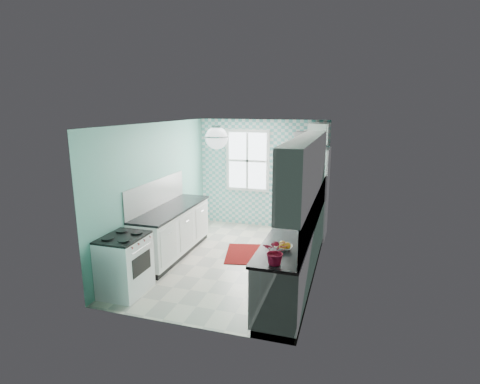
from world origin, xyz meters
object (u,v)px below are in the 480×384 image
(fridge, at_px, (308,193))
(fruit_bowl, at_px, (283,248))
(stove, at_px, (125,264))
(sink, at_px, (305,209))
(potted_plant, at_px, (276,251))
(ceiling_light, at_px, (217,138))
(microwave, at_px, (310,140))

(fridge, height_order, fruit_bowl, fridge)
(stove, bearing_deg, sink, 43.92)
(sink, height_order, potted_plant, sink)
(fruit_bowl, bearing_deg, potted_plant, -90.00)
(ceiling_light, bearing_deg, potted_plant, -45.96)
(potted_plant, bearing_deg, sink, 89.92)
(potted_plant, bearing_deg, microwave, 91.35)
(ceiling_light, bearing_deg, stove, -145.28)
(stove, xyz_separation_m, microwave, (2.31, 3.42, 1.63))
(stove, bearing_deg, ceiling_light, 35.71)
(fridge, bearing_deg, microwave, 53.14)
(ceiling_light, distance_m, sink, 2.32)
(stove, bearing_deg, microwave, 56.98)
(ceiling_light, distance_m, fruit_bowl, 1.96)
(ceiling_light, relative_size, microwave, 0.58)
(ceiling_light, bearing_deg, microwave, 66.80)
(potted_plant, bearing_deg, ceiling_light, 134.04)
(fridge, height_order, microwave, microwave)
(fridge, relative_size, microwave, 3.18)
(fridge, bearing_deg, fruit_bowl, -88.61)
(sink, xyz_separation_m, microwave, (-0.09, 1.19, 1.17))
(fridge, bearing_deg, ceiling_light, -113.36)
(sink, bearing_deg, fruit_bowl, -93.88)
(potted_plant, bearing_deg, fruit_bowl, 90.00)
(potted_plant, bearing_deg, stove, 170.31)
(fridge, xyz_separation_m, stove, (-2.31, -3.42, -0.50))
(fridge, height_order, stove, fridge)
(stove, bearing_deg, potted_plant, -8.70)
(stove, bearing_deg, fridge, 56.98)
(stove, height_order, microwave, microwave)
(sink, xyz_separation_m, fruit_bowl, (-0.00, -2.15, 0.04))
(stove, distance_m, sink, 3.31)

